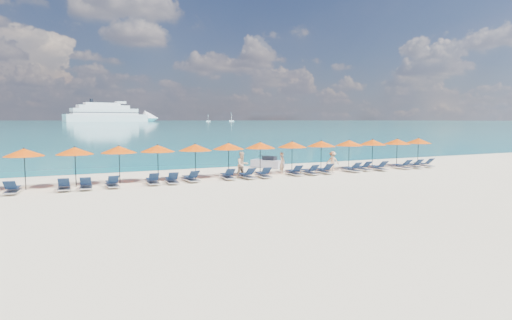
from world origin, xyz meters
name	(u,v)px	position (x,y,z in m)	size (l,w,h in m)	color
ground	(278,185)	(0.00, 0.00, 0.00)	(1400.00, 1400.00, 0.00)	beige
sea	(65,122)	(0.00, 660.00, 0.01)	(1600.00, 1300.00, 0.01)	#1FA9B2
cruise_ship	(115,115)	(60.19, 574.74, 9.21)	(128.28, 50.42, 35.40)	white
sailboat_near	(208,121)	(178.22, 540.45, 1.09)	(5.80, 1.93, 10.64)	white
sailboat_far	(231,121)	(219.26, 557.31, 1.30)	(6.89, 2.30, 12.64)	white
jetski	(268,163)	(3.42, 8.19, 0.37)	(2.13, 2.67, 0.91)	#B1B4C7
beachgoer_a	(282,163)	(2.75, 4.57, 0.74)	(0.54, 0.35, 1.48)	#DAAE87
beachgoer_b	(242,165)	(-0.65, 3.67, 0.85)	(0.83, 0.48, 1.71)	#DAAE87
beachgoer_c	(333,161)	(6.80, 4.34, 0.72)	(0.93, 0.43, 1.44)	#DAAE87
umbrella_1	(24,152)	(-13.02, 4.38, 2.02)	(2.10, 2.10, 2.28)	black
umbrella_2	(75,151)	(-10.51, 4.46, 2.02)	(2.10, 2.10, 2.28)	black
umbrella_3	(119,149)	(-8.13, 4.55, 2.02)	(2.10, 2.10, 2.28)	black
umbrella_4	(158,148)	(-5.89, 4.45, 2.02)	(2.10, 2.10, 2.28)	black
umbrella_5	(195,147)	(-3.56, 4.38, 2.02)	(2.10, 2.10, 2.28)	black
umbrella_6	(228,146)	(-1.23, 4.63, 2.02)	(2.10, 2.10, 2.28)	black
umbrella_7	(260,145)	(1.06, 4.60, 2.02)	(2.10, 2.10, 2.28)	black
umbrella_8	(292,145)	(3.46, 4.45, 2.02)	(2.10, 2.10, 2.28)	black
umbrella_9	(321,144)	(5.88, 4.47, 2.02)	(2.10, 2.10, 2.28)	black
umbrella_10	(349,143)	(8.30, 4.39, 2.02)	(2.10, 2.10, 2.28)	black
umbrella_11	(373,142)	(10.55, 4.44, 2.02)	(2.10, 2.10, 2.28)	black
umbrella_12	(397,142)	(12.95, 4.37, 2.02)	(2.10, 2.10, 2.28)	black
umbrella_13	(418,141)	(15.32, 4.49, 2.02)	(2.10, 2.10, 2.28)	black
lounger_2	(12,189)	(-13.55, 3.24, 0.24)	(0.78, 1.75, 0.66)	silver
lounger_3	(64,186)	(-11.15, 3.20, 0.24)	(0.70, 1.73, 0.66)	silver
lounger_4	(86,185)	(-10.07, 3.13, 0.24)	(0.76, 1.75, 0.66)	silver
lounger_5	(112,183)	(-8.72, 3.16, 0.24)	(0.65, 1.71, 0.66)	silver
lounger_6	(153,181)	(-6.46, 3.30, 0.24)	(0.72, 1.73, 0.66)	silver
lounger_7	(172,180)	(-5.37, 3.17, 0.24)	(0.76, 1.75, 0.66)	silver
lounger_8	(191,178)	(-4.15, 3.43, 0.24)	(0.75, 1.74, 0.66)	silver
lounger_9	(228,176)	(-1.74, 3.46, 0.24)	(0.79, 1.75, 0.66)	silver
lounger_10	(247,175)	(-0.55, 3.24, 0.24)	(0.76, 1.75, 0.66)	silver
lounger_11	(263,174)	(0.61, 3.18, 0.24)	(0.77, 1.75, 0.66)	silver
lounger_12	(294,172)	(3.01, 3.34, 0.24)	(0.73, 1.74, 0.66)	silver
lounger_13	(310,171)	(4.14, 3.20, 0.24)	(0.62, 1.70, 0.66)	silver
lounger_14	(324,170)	(5.38, 3.31, 0.24)	(0.68, 1.72, 0.66)	silver
lounger_15	(352,169)	(7.66, 3.21, 0.24)	(0.68, 1.72, 0.66)	silver
lounger_16	(362,168)	(8.82, 3.46, 0.24)	(0.66, 1.72, 0.66)	silver
lounger_17	(378,167)	(10.04, 3.13, 0.24)	(0.69, 1.72, 0.66)	silver
lounger_18	(402,166)	(12.32, 3.13, 0.24)	(0.64, 1.71, 0.66)	silver
lounger_19	(413,165)	(13.45, 3.10, 0.24)	(0.67, 1.72, 0.66)	silver
lounger_20	(424,164)	(14.73, 3.27, 0.24)	(0.67, 1.72, 0.66)	silver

